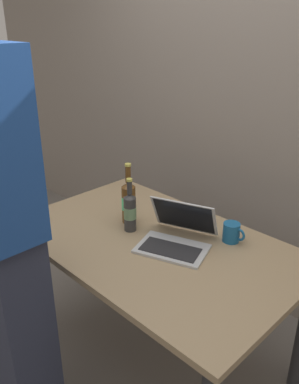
% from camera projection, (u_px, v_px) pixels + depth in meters
% --- Properties ---
extents(ground_plane, '(8.00, 8.00, 0.00)m').
position_uv_depth(ground_plane, '(153.00, 355.00, 2.24)').
color(ground_plane, slate).
rests_on(ground_plane, ground).
extents(desk, '(1.42, 0.88, 0.75)m').
position_uv_depth(desk, '(153.00, 259.00, 1.98)').
color(desk, '#9E8460').
rests_on(desk, ground).
extents(laptop, '(0.41, 0.41, 0.20)m').
position_uv_depth(laptop, '(177.00, 235.00, 1.89)').
color(laptop, '#B7BABC').
rests_on(laptop, desk).
extents(beer_bottle_green, '(0.06, 0.06, 0.28)m').
position_uv_depth(beer_bottle_green, '(130.00, 211.00, 1.99)').
color(beer_bottle_green, '#333333').
rests_on(beer_bottle_green, desk).
extents(beer_bottle_dark, '(0.07, 0.07, 0.33)m').
position_uv_depth(beer_bottle_dark, '(129.00, 201.00, 2.07)').
color(beer_bottle_dark, brown).
rests_on(beer_bottle_dark, desk).
extents(person_figure, '(0.39, 0.29, 1.93)m').
position_uv_depth(person_figure, '(0.00, 230.00, 1.52)').
color(person_figure, '#2D3347').
rests_on(person_figure, ground).
extents(coffee_mug, '(0.12, 0.08, 0.10)m').
position_uv_depth(coffee_mug, '(232.00, 232.00, 1.91)').
color(coffee_mug, '#19598C').
rests_on(coffee_mug, desk).
extents(back_wall, '(6.00, 0.10, 2.60)m').
position_uv_depth(back_wall, '(264.00, 102.00, 2.31)').
color(back_wall, gray).
rests_on(back_wall, ground).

